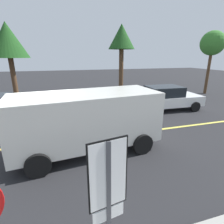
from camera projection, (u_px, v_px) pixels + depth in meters
ground_plane at (43, 144)px, 7.21m from camera, size 80.00×80.00×0.00m
lane_marking_centre at (114, 135)px, 8.02m from camera, size 28.00×0.16×0.01m
speed_limit_sign at (108, 192)px, 2.28m from camera, size 0.53×0.11×2.52m
white_van at (88, 118)px, 6.45m from camera, size 5.37×2.66×2.20m
car_white_behind_van at (166, 98)px, 11.70m from camera, size 4.63×2.19×1.57m
tree_left_verge at (213, 44)px, 15.69m from camera, size 2.11×2.11×5.59m
tree_centre_verge at (122, 39)px, 13.50m from camera, size 2.04×2.04×5.76m
tree_right_verge at (8, 41)px, 12.62m from camera, size 2.76×2.76×5.76m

